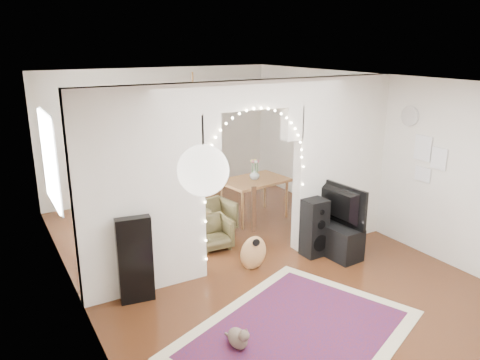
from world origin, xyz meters
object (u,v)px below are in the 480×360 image
bookcase (169,167)px  dining_chair_left (215,216)px  media_console (332,238)px  dining_chair_right (212,233)px  dining_table (255,183)px  floor_speaker (314,228)px  acoustic_guitar (253,240)px

bookcase → dining_chair_left: bearing=-72.9°
media_console → dining_chair_right: size_ratio=1.80×
dining_table → dining_chair_right: dining_table is taller
media_console → dining_chair_right: dining_chair_right is taller
dining_table → dining_chair_right: (-1.28, -0.80, -0.43)m
dining_table → dining_chair_left: bearing=-174.4°
floor_speaker → dining_chair_left: size_ratio=1.50×
media_console → dining_table: dining_table is taller
floor_speaker → dining_chair_left: (-0.89, 1.62, -0.18)m
dining_chair_left → dining_chair_right: size_ratio=1.08×
media_console → bookcase: (-1.16, 3.89, 0.42)m
acoustic_guitar → dining_chair_right: acoustic_guitar is taller
acoustic_guitar → media_console: bearing=3.3°
floor_speaker → media_console: (0.30, -0.08, -0.20)m
dining_chair_left → dining_chair_right: dining_chair_left is taller
media_console → dining_table: size_ratio=0.77×
floor_speaker → dining_chair_right: floor_speaker is taller
dining_table → dining_chair_left: (-0.93, -0.21, -0.41)m
dining_table → dining_chair_right: size_ratio=2.32×
acoustic_guitar → dining_chair_left: 1.58m
dining_table → dining_chair_right: bearing=-155.1°
media_console → dining_chair_left: bearing=120.8°
acoustic_guitar → media_console: (1.36, -0.14, -0.22)m
floor_speaker → bookcase: bearing=100.2°
media_console → dining_table: 1.98m
dining_chair_left → dining_chair_right: (-0.35, -0.59, -0.02)m
bookcase → dining_table: bearing=-47.5°
floor_speaker → dining_table: floor_speaker is taller
bookcase → dining_chair_right: 2.84m
dining_table → dining_chair_right: 1.57m
dining_chair_left → media_console: bearing=-65.6°
dining_chair_right → media_console: bearing=-33.4°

